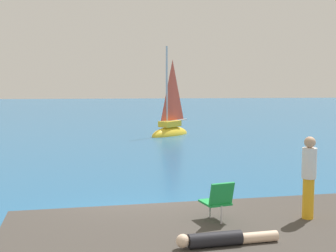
# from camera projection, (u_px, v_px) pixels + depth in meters

# --- Properties ---
(ground_plane) EXTENTS (160.00, 160.00, 0.00)m
(ground_plane) POSITION_uv_depth(u_px,v_px,m) (138.00, 224.00, 11.47)
(ground_plane) COLOR #236093
(boulder_seaward) EXTENTS (0.95, 0.85, 0.47)m
(boulder_seaward) POSITION_uv_depth(u_px,v_px,m) (251.00, 235.00, 10.63)
(boulder_seaward) COLOR #424037
(boulder_seaward) RESTS_ON ground
(boulder_inland) EXTENTS (1.47, 1.46, 0.76)m
(boulder_inland) POSITION_uv_depth(u_px,v_px,m) (207.00, 243.00, 10.14)
(boulder_inland) COLOR #3F3D36
(boulder_inland) RESTS_ON ground
(sailboat_near) EXTENTS (3.21, 3.14, 6.37)m
(sailboat_near) POSITION_uv_depth(u_px,v_px,m) (170.00, 130.00, 29.98)
(sailboat_near) COLOR yellow
(sailboat_near) RESTS_ON ground
(person_sunbather) EXTENTS (1.76, 0.43, 0.25)m
(person_sunbather) POSITION_uv_depth(u_px,v_px,m) (223.00, 239.00, 7.46)
(person_sunbather) COLOR black
(person_sunbather) RESTS_ON shore_ledge
(person_standing) EXTENTS (0.28, 0.28, 1.62)m
(person_standing) POSITION_uv_depth(u_px,v_px,m) (309.00, 175.00, 8.86)
(person_standing) COLOR gold
(person_standing) RESTS_ON shore_ledge
(beach_chair) EXTENTS (0.63, 0.70, 0.80)m
(beach_chair) POSITION_uv_depth(u_px,v_px,m) (218.00, 199.00, 8.69)
(beach_chair) COLOR green
(beach_chair) RESTS_ON shore_ledge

